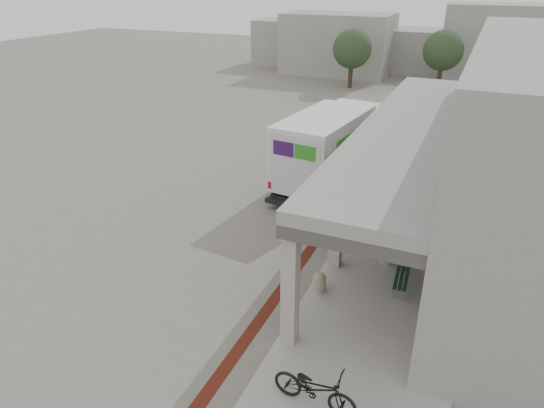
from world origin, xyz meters
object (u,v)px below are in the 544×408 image
at_px(fedex_truck, 333,145).
at_px(bicycle_black, 315,388).
at_px(bench, 402,277).
at_px(utility_cabinet, 436,237).

xyz_separation_m(fedex_truck, bicycle_black, (3.59, -12.63, -1.17)).
height_order(bench, bicycle_black, bicycle_black).
height_order(fedex_truck, bench, fedex_truck).
distance_m(utility_cabinet, bicycle_black, 8.20).
height_order(fedex_truck, utility_cabinet, fedex_truck).
bearing_deg(fedex_truck, bicycle_black, -67.32).
height_order(utility_cabinet, bicycle_black, bicycle_black).
bearing_deg(utility_cabinet, fedex_truck, 131.80).
xyz_separation_m(bench, bicycle_black, (-0.93, -5.44, 0.21)).
bearing_deg(fedex_truck, bench, -51.05).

